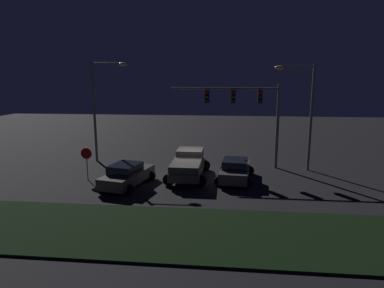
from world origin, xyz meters
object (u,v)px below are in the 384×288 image
(street_lamp_right, at_px, (303,104))
(pickup_truck, at_px, (189,163))
(street_lamp_left, at_px, (101,99))
(traffic_signal_gantry, at_px, (246,105))
(car_sedan_far, at_px, (235,170))
(stop_sign, at_px, (87,158))
(car_sedan, at_px, (127,175))

(street_lamp_right, bearing_deg, pickup_truck, -161.64)
(street_lamp_left, xyz_separation_m, street_lamp_right, (15.85, -1.16, -0.19))
(street_lamp_left, distance_m, street_lamp_right, 15.90)
(traffic_signal_gantry, bearing_deg, car_sedan_far, -102.24)
(stop_sign, bearing_deg, car_sedan_far, 5.21)
(car_sedan_far, bearing_deg, traffic_signal_gantry, -6.13)
(street_lamp_left, bearing_deg, car_sedan_far, -21.83)
(traffic_signal_gantry, distance_m, street_lamp_left, 11.71)
(street_lamp_left, bearing_deg, car_sedan, -58.15)
(car_sedan, height_order, street_lamp_right, street_lamp_right)
(street_lamp_left, height_order, stop_sign, street_lamp_left)
(pickup_truck, height_order, stop_sign, stop_sign)
(traffic_signal_gantry, height_order, stop_sign, traffic_signal_gantry)
(car_sedan, distance_m, car_sedan_far, 7.24)
(street_lamp_right, bearing_deg, stop_sign, -164.65)
(stop_sign, bearing_deg, pickup_truck, 11.61)
(pickup_truck, height_order, car_sedan, pickup_truck)
(street_lamp_right, xyz_separation_m, stop_sign, (-15.03, -4.13, -3.45))
(traffic_signal_gantry, relative_size, street_lamp_left, 1.01)
(street_lamp_left, bearing_deg, traffic_signal_gantry, -3.67)
(pickup_truck, relative_size, car_sedan, 1.15)
(car_sedan_far, xyz_separation_m, street_lamp_right, (4.96, 3.21, 4.27))
(car_sedan, relative_size, street_lamp_right, 0.60)
(car_sedan_far, height_order, stop_sign, stop_sign)
(street_lamp_right, relative_size, stop_sign, 3.53)
(car_sedan_far, bearing_deg, stop_sign, 101.32)
(car_sedan_far, bearing_deg, street_lamp_left, 74.28)
(car_sedan, bearing_deg, car_sedan_far, -61.04)
(street_lamp_left, bearing_deg, street_lamp_right, -4.18)
(car_sedan_far, relative_size, street_lamp_left, 0.56)
(street_lamp_left, relative_size, street_lamp_right, 1.04)
(car_sedan, bearing_deg, pickup_truck, -43.37)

